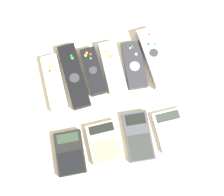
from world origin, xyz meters
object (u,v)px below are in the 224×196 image
Objects in this scene: remote_3 at (112,67)px; calculator_3 at (171,130)px; remote_0 at (54,83)px; remote_2 at (93,71)px; calculator_2 at (138,136)px; remote_1 at (74,76)px; remote_5 at (154,57)px; calculator_0 at (70,153)px; remote_4 at (134,65)px; calculator_1 at (104,142)px.

remote_3 is 0.26m from calculator_3.
remote_3 reaches higher than remote_0.
remote_2 is 0.24m from calculator_2.
remote_1 is 1.43× the size of calculator_2.
calculator_3 is at bearing -95.96° from remote_5.
calculator_0 is 1.07× the size of calculator_3.
remote_0 reaches higher than calculator_3.
remote_5 is 0.39m from calculator_0.
remote_2 is at bearing -179.63° from remote_4.
remote_5 is 0.30m from calculator_1.
calculator_1 is 0.77× the size of calculator_2.
remote_3 is (0.06, 0.00, 0.00)m from remote_2.
remote_4 is at bearing 55.75° from calculator_1.
remote_0 is at bearing -176.48° from remote_3.
remote_4 is 1.24× the size of calculator_0.
remote_5 is at bearing 67.97° from calculator_2.
calculator_2 is (0.20, 0.00, -0.00)m from calculator_0.
calculator_0 is at bearing -119.19° from remote_2.
remote_4 reaches higher than calculator_3.
remote_5 is at bearing 46.12° from calculator_1.
calculator_1 is (0.05, -0.22, -0.00)m from remote_1.
calculator_0 reaches higher than calculator_1.
remote_2 reaches higher than calculator_1.
remote_2 is (0.12, 0.01, 0.00)m from remote_0.
calculator_1 is 0.97× the size of calculator_3.
calculator_2 is at bearing -118.94° from remote_5.
remote_2 reaches higher than calculator_0.
remote_4 is 0.26m from calculator_1.
remote_5 is (0.32, 0.01, 0.00)m from remote_0.
remote_3 is 0.83× the size of remote_5.
calculator_0 is 1.11× the size of calculator_1.
remote_4 is (0.07, -0.01, -0.00)m from remote_3.
remote_2 is 1.21× the size of calculator_0.
remote_1 reaches higher than calculator_3.
remote_2 is (0.06, 0.00, 0.00)m from remote_1.
remote_5 reaches higher than remote_3.
remote_5 reaches higher than calculator_3.
remote_2 reaches higher than calculator_3.
calculator_2 is at bearing -83.39° from remote_3.
calculator_3 is (0.25, -0.23, -0.00)m from remote_1.
remote_5 is 0.25m from calculator_2.
remote_1 is 1.79× the size of calculator_3.
remote_1 is 0.19m from remote_4.
calculator_3 is at bearing -37.29° from remote_0.
calculator_0 is (0.01, -0.22, -0.00)m from remote_0.
calculator_3 is (0.06, -0.22, -0.00)m from remote_4.
calculator_3 is (0.10, -0.00, -0.00)m from calculator_2.
calculator_2 is at bearing -60.24° from remote_1.
remote_4 is (0.13, -0.01, -0.00)m from remote_2.
calculator_3 is (0.20, -0.01, -0.00)m from calculator_1.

